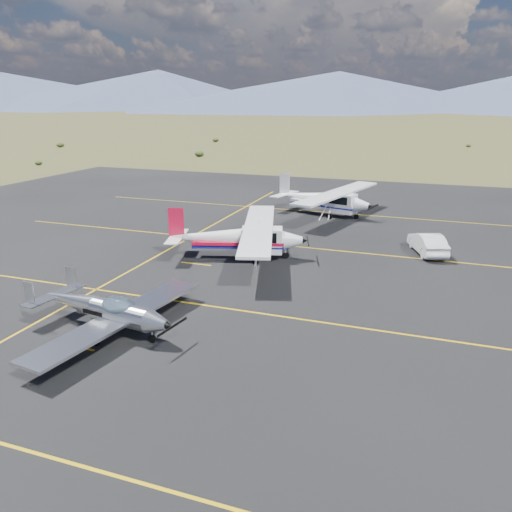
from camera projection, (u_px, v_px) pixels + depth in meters
The scene contains 6 objects.
ground at pixel (182, 322), 21.95m from camera, with size 1600.00×1600.00×0.00m, color #383D1C.
apron at pixel (240, 272), 28.24m from camera, with size 72.00×72.00×0.02m, color black.
aircraft_low_wing at pixel (107, 310), 20.80m from camera, with size 6.74×9.33×2.02m.
aircraft_cessna at pixel (238, 237), 30.30m from camera, with size 8.29×12.20×3.11m.
aircraft_plain at pixel (324, 198), 41.72m from camera, with size 8.32×12.58×3.20m.
sedan at pixel (428, 243), 31.46m from camera, with size 1.42×4.07×1.34m, color white.
Camera 1 is at (9.77, -17.81, 9.39)m, focal length 35.00 mm.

